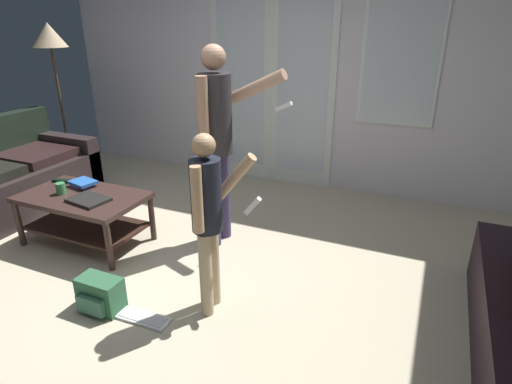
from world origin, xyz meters
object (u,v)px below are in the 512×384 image
object	(u,v)px
coffee_table	(84,208)
book_stack	(83,183)
person_adult	(218,131)
laptop_closed	(88,200)
floor_lamp	(50,43)
cup_near_edge	(61,188)
loose_keyboard	(139,317)
backpack	(100,295)
person_child	(208,211)
tv_remote_black	(62,181)

from	to	relation	value
coffee_table	book_stack	xyz separation A→B (m)	(-0.13, 0.15, 0.15)
person_adult	laptop_closed	size ratio (longest dim) A/B	5.26
person_adult	floor_lamp	bearing A→B (deg)	162.64
laptop_closed	cup_near_edge	distance (m)	0.33
person_adult	cup_near_edge	bearing A→B (deg)	-156.11
loose_keyboard	floor_lamp	bearing A→B (deg)	142.63
backpack	loose_keyboard	xyz separation A→B (m)	(0.29, 0.02, -0.10)
floor_lamp	loose_keyboard	bearing A→B (deg)	-37.37
person_child	tv_remote_black	distance (m)	1.92
person_child	backpack	world-z (taller)	person_child
book_stack	person_child	bearing A→B (deg)	-18.20
person_adult	tv_remote_black	xyz separation A→B (m)	(-1.44, -0.33, -0.53)
laptop_closed	tv_remote_black	size ratio (longest dim) A/B	1.84
backpack	cup_near_edge	xyz separation A→B (m)	(-0.93, 0.63, 0.38)
laptop_closed	cup_near_edge	world-z (taller)	cup_near_edge
coffee_table	floor_lamp	xyz separation A→B (m)	(-1.51, 1.29, 1.24)
coffee_table	floor_lamp	distance (m)	2.34
person_adult	loose_keyboard	size ratio (longest dim) A/B	3.72
floor_lamp	cup_near_edge	size ratio (longest dim) A/B	18.31
cup_near_edge	tv_remote_black	distance (m)	0.30
coffee_table	backpack	size ratio (longest dim) A/B	3.50
tv_remote_black	cup_near_edge	bearing A→B (deg)	-55.69
person_adult	floor_lamp	xyz separation A→B (m)	(-2.56, 0.80, 0.57)
floor_lamp	coffee_table	bearing A→B (deg)	-40.54
person_adult	laptop_closed	bearing A→B (deg)	-147.56
cup_near_edge	book_stack	world-z (taller)	cup_near_edge
person_child	cup_near_edge	xyz separation A→B (m)	(-1.61, 0.31, -0.23)
floor_lamp	book_stack	size ratio (longest dim) A/B	7.18
floor_lamp	book_stack	distance (m)	2.09
backpack	book_stack	distance (m)	1.27
person_child	laptop_closed	distance (m)	1.34
loose_keyboard	laptop_closed	size ratio (longest dim) A/B	1.41
backpack	laptop_closed	bearing A→B (deg)	135.35
person_adult	person_child	bearing A→B (deg)	-65.69
backpack	loose_keyboard	distance (m)	0.31
loose_keyboard	tv_remote_black	xyz separation A→B (m)	(-1.44, 0.82, 0.45)
coffee_table	book_stack	bearing A→B (deg)	131.21
loose_keyboard	book_stack	xyz separation A→B (m)	(-1.18, 0.81, 0.47)
person_adult	person_child	xyz separation A→B (m)	(0.39, -0.86, -0.27)
coffee_table	person_adult	size ratio (longest dim) A/B	0.63
backpack	loose_keyboard	size ratio (longest dim) A/B	0.67
coffee_table	loose_keyboard	world-z (taller)	coffee_table
person_adult	book_stack	distance (m)	1.33
laptop_closed	backpack	bearing A→B (deg)	-36.00
loose_keyboard	tv_remote_black	bearing A→B (deg)	150.39
laptop_closed	tv_remote_black	bearing A→B (deg)	165.06
person_child	backpack	xyz separation A→B (m)	(-0.68, -0.32, -0.61)
backpack	loose_keyboard	bearing A→B (deg)	4.22
person_child	floor_lamp	world-z (taller)	floor_lamp
person_child	laptop_closed	bearing A→B (deg)	167.52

